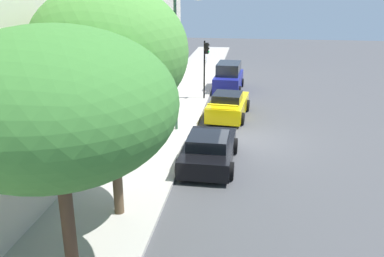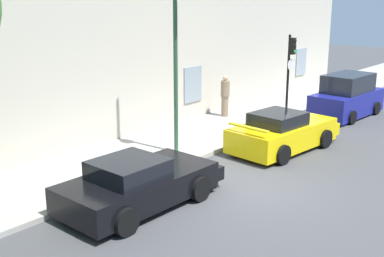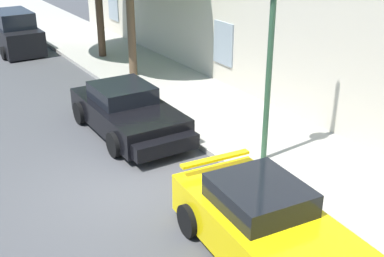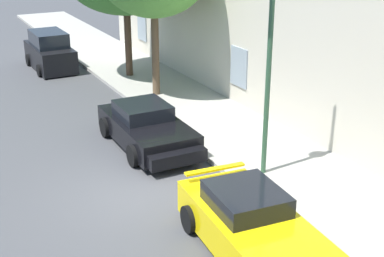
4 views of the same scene
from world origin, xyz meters
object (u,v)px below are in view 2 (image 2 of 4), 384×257
object	(u,v)px
sportscar_red_lead	(143,183)
pedestrian_admiring	(225,96)
sportscar_yellow_flank	(285,132)
traffic_light	(290,63)
street_lamp	(185,18)
hatchback_distant	(347,98)

from	to	relation	value
sportscar_red_lead	pedestrian_admiring	bearing A→B (deg)	23.66
sportscar_red_lead	sportscar_yellow_flank	distance (m)	6.57
sportscar_red_lead	traffic_light	world-z (taller)	traffic_light
street_lamp	pedestrian_admiring	xyz separation A→B (m)	(5.11, 2.17, -3.50)
sportscar_red_lead	street_lamp	world-z (taller)	street_lamp
sportscar_yellow_flank	hatchback_distant	distance (m)	6.03
pedestrian_admiring	street_lamp	bearing A→B (deg)	-156.98
hatchback_distant	traffic_light	world-z (taller)	traffic_light
sportscar_yellow_flank	traffic_light	size ratio (longest dim) A/B	1.30
sportscar_red_lead	hatchback_distant	size ratio (longest dim) A/B	1.12
hatchback_distant	traffic_light	distance (m)	3.65
street_lamp	hatchback_distant	bearing A→B (deg)	-10.06
sportscar_yellow_flank	hatchback_distant	size ratio (longest dim) A/B	1.15
traffic_light	sportscar_red_lead	bearing A→B (deg)	-172.55
hatchback_distant	street_lamp	bearing A→B (deg)	169.94
street_lamp	pedestrian_admiring	distance (m)	6.57
sportscar_red_lead	street_lamp	size ratio (longest dim) A/B	0.70
traffic_light	street_lamp	world-z (taller)	street_lamp
sportscar_yellow_flank	pedestrian_admiring	xyz separation A→B (m)	(2.05, 4.15, 0.44)
sportscar_yellow_flank	pedestrian_admiring	distance (m)	4.65
pedestrian_admiring	sportscar_yellow_flank	bearing A→B (deg)	-116.31
hatchback_distant	traffic_light	size ratio (longest dim) A/B	1.14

